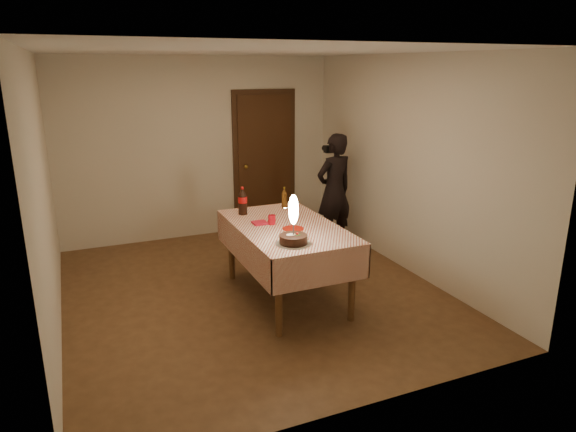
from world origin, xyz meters
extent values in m
cube|color=brown|center=(0.00, 0.00, 0.00)|extent=(4.00, 4.50, 0.01)
cube|color=beige|center=(0.00, 2.25, 1.30)|extent=(4.00, 0.04, 2.60)
cube|color=beige|center=(0.00, -2.25, 1.30)|extent=(4.00, 0.04, 2.60)
cube|color=beige|center=(-2.00, 0.00, 1.30)|extent=(0.04, 4.50, 2.60)
cube|color=beige|center=(2.00, 0.00, 1.30)|extent=(0.04, 4.50, 2.60)
cube|color=silver|center=(0.00, 0.00, 2.60)|extent=(4.00, 4.50, 0.04)
cube|color=#472814|center=(1.00, 2.22, 1.02)|extent=(0.85, 0.05, 2.05)
sphere|color=#B28C33|center=(0.68, 2.17, 1.00)|extent=(0.06, 0.06, 0.06)
cube|color=brown|center=(0.29, -0.29, 0.80)|extent=(0.90, 1.60, 0.04)
cylinder|color=brown|center=(-0.10, -1.03, 0.39)|extent=(0.07, 0.07, 0.78)
cylinder|color=brown|center=(0.68, -1.03, 0.39)|extent=(0.07, 0.07, 0.78)
cylinder|color=brown|center=(-0.10, 0.45, 0.39)|extent=(0.07, 0.07, 0.78)
cylinder|color=brown|center=(0.68, 0.45, 0.39)|extent=(0.07, 0.07, 0.78)
cube|color=white|center=(0.29, -0.29, 0.83)|extent=(1.02, 1.72, 0.01)
cube|color=white|center=(0.29, -1.14, 0.65)|extent=(1.02, 0.01, 0.34)
cube|color=white|center=(0.29, 0.57, 0.65)|extent=(1.02, 0.01, 0.34)
cube|color=white|center=(-0.22, -0.29, 0.65)|extent=(0.01, 1.72, 0.34)
cube|color=white|center=(0.79, -0.29, 0.65)|extent=(0.01, 1.72, 0.34)
cylinder|color=white|center=(0.12, -0.85, 0.84)|extent=(0.34, 0.34, 0.01)
cylinder|color=black|center=(0.12, -0.85, 0.88)|extent=(0.26, 0.26, 0.08)
cylinder|color=white|center=(0.10, -0.83, 0.92)|extent=(0.07, 0.07, 0.00)
sphere|color=red|center=(0.16, -0.86, 0.93)|extent=(0.02, 0.02, 0.02)
cube|color=#19721E|center=(0.17, -0.87, 0.92)|extent=(0.02, 0.01, 0.00)
cube|color=#19721E|center=(0.15, -0.87, 0.92)|extent=(0.01, 0.02, 0.00)
cylinder|color=#262628|center=(0.12, -0.85, 0.98)|extent=(0.01, 0.01, 0.12)
ellipsoid|color=#FFF2BF|center=(0.12, -0.85, 1.17)|extent=(0.09, 0.09, 0.29)
sphere|color=white|center=(0.12, -0.85, 1.06)|extent=(0.04, 0.04, 0.04)
cylinder|color=red|center=(0.31, -0.43, 0.84)|extent=(0.22, 0.22, 0.01)
cylinder|color=#AD0C17|center=(0.16, -0.19, 0.88)|extent=(0.08, 0.08, 0.10)
cylinder|color=white|center=(0.43, -0.15, 0.88)|extent=(0.07, 0.07, 0.09)
cube|color=red|center=(0.05, -0.12, 0.84)|extent=(0.15, 0.15, 0.02)
cylinder|color=black|center=(0.00, 0.31, 0.94)|extent=(0.10, 0.10, 0.22)
cylinder|color=red|center=(0.00, 0.31, 1.00)|extent=(0.10, 0.10, 0.07)
cone|color=black|center=(0.00, 0.31, 1.09)|extent=(0.10, 0.10, 0.08)
cylinder|color=red|center=(0.00, 0.31, 1.14)|extent=(0.03, 0.03, 0.02)
cylinder|color=#502E0D|center=(0.54, 0.36, 0.92)|extent=(0.06, 0.06, 0.18)
cone|color=#502E0D|center=(0.54, 0.36, 1.04)|extent=(0.06, 0.06, 0.06)
cylinder|color=olive|center=(0.54, 0.36, 1.08)|extent=(0.02, 0.02, 0.02)
imported|color=black|center=(1.59, 1.06, 0.79)|extent=(0.64, 0.49, 1.58)
cube|color=black|center=(1.56, 1.18, 1.35)|extent=(0.15, 0.11, 0.10)
cylinder|color=black|center=(1.54, 1.26, 1.35)|extent=(0.09, 0.09, 0.08)
camera|label=1|loc=(-1.74, -5.05, 2.46)|focal=32.00mm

